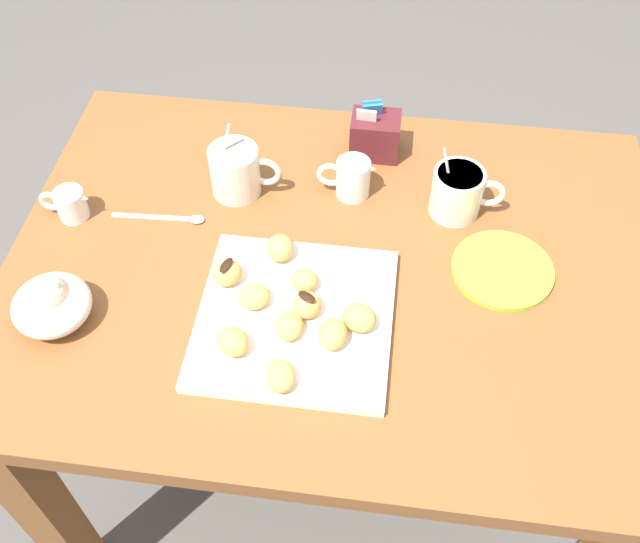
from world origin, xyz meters
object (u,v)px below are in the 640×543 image
Objects in this scene: coffee_mug_cream_right at (458,191)px; saucer_lime_left at (502,270)px; dining_table at (333,310)px; beignet_2 at (304,280)px; cream_pitcher_white at (352,177)px; beignet_7 at (280,376)px; pastry_plate_square at (295,318)px; beignet_1 at (233,341)px; beignet_6 at (227,273)px; coffee_mug_cream_left at (236,170)px; sugar_caddy at (375,135)px; ice_cream_bowl at (51,303)px; beignet_8 at (359,317)px; beignet_3 at (289,326)px; chocolate_sauce_pitcher at (70,203)px; beignet_4 at (333,334)px; beignet_5 at (280,248)px; beignet_0 at (254,296)px; beignet_9 at (307,305)px.

saucer_lime_left is (0.08, -0.13, -0.04)m from coffee_mug_cream_right.
dining_table is 0.18m from beignet_2.
cream_pitcher_white reaches higher than beignet_7.
beignet_1 is at bearing -137.89° from pastry_plate_square.
coffee_mug_cream_left is at bearing 97.93° from beignet_6.
saucer_lime_left is 0.42m from beignet_7.
sugar_caddy is 0.54m from beignet_7.
sugar_caddy is at bearing 44.72° from ice_cream_bowl.
beignet_1 is at bearing -110.60° from cream_pitcher_white.
beignet_7 is at bearing -92.91° from beignet_2.
beignet_7 is at bearing -131.71° from beignet_8.
beignet_2 is (-0.08, -0.35, -0.01)m from sugar_caddy.
beignet_2 reaches higher than beignet_3.
chocolate_sauce_pitcher is (-0.42, 0.17, 0.02)m from pastry_plate_square.
dining_table is 6.53× the size of saucer_lime_left.
chocolate_sauce_pitcher is (-0.66, -0.10, -0.02)m from coffee_mug_cream_right.
beignet_4 is 1.03× the size of beignet_5.
dining_table is 21.00× the size of beignet_1.
dining_table is 0.23m from beignet_0.
coffee_mug_cream_right reaches higher than beignet_8.
coffee_mug_cream_right is 2.59× the size of beignet_3.
sugar_caddy is 2.26× the size of beignet_9.
beignet_5 is (-0.04, 0.15, 0.00)m from beignet_3.
beignet_1 reaches higher than beignet_9.
coffee_mug_cream_right reaches higher than beignet_9.
coffee_mug_cream_left is 0.49m from saucer_lime_left.
ice_cream_bowl is 0.29m from beignet_1.
cream_pitcher_white is at bearing 77.94° from beignet_2.
dining_table is 25.36× the size of beignet_2.
beignet_1 is at bearing -5.99° from ice_cream_bowl.
beignet_8 is (0.47, 0.04, -0.00)m from ice_cream_bowl.
cream_pitcher_white reaches higher than pastry_plate_square.
beignet_7 is (0.06, -0.13, -0.00)m from beignet_0.
cream_pitcher_white reaches higher than chocolate_sauce_pitcher.
saucer_lime_left is 3.02× the size of beignet_7.
cream_pitcher_white is 1.96× the size of beignet_8.
coffee_mug_cream_left reaches higher than beignet_6.
coffee_mug_cream_left is 1.53× the size of chocolate_sauce_pitcher.
coffee_mug_cream_right is at bearing -6.07° from cream_pitcher_white.
beignet_8 and beignet_9 have the same top height.
beignet_0 is (0.35, -0.16, 0.00)m from chocolate_sauce_pitcher.
coffee_mug_cream_left reaches higher than beignet_9.
beignet_8 reaches higher than pastry_plate_square.
beignet_4 is at bearing -119.69° from coffee_mug_cream_right.
chocolate_sauce_pitcher is 1.67× the size of beignet_7.
coffee_mug_cream_left is at bearing 131.29° from beignet_8.
beignet_7 is at bearing -35.12° from chocolate_sauce_pitcher.
beignet_1 is (-0.32, -0.35, -0.01)m from coffee_mug_cream_right.
beignet_6 is (-0.05, 0.04, 0.00)m from beignet_0.
beignet_2 is at bearing -103.00° from sugar_caddy.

